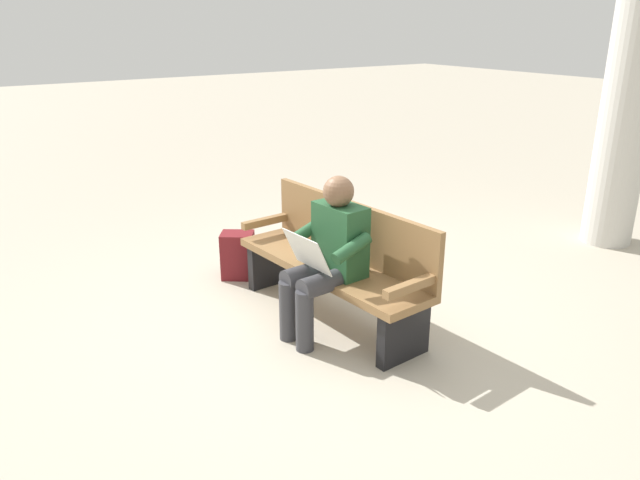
# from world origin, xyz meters

# --- Properties ---
(ground_plane) EXTENTS (40.00, 40.00, 0.00)m
(ground_plane) POSITION_xyz_m (0.00, 0.00, 0.00)
(ground_plane) COLOR #B7AD99
(bench_near) EXTENTS (1.83, 0.60, 0.90)m
(bench_near) POSITION_xyz_m (0.00, -0.07, 0.46)
(bench_near) COLOR olive
(bench_near) RESTS_ON ground
(person_seated) EXTENTS (0.59, 0.59, 1.18)m
(person_seated) POSITION_xyz_m (-0.19, 0.15, 0.63)
(person_seated) COLOR #23512D
(person_seated) RESTS_ON ground
(backpack) EXTENTS (0.35, 0.36, 0.42)m
(backpack) POSITION_xyz_m (1.11, 0.22, 0.21)
(backpack) COLOR maroon
(backpack) RESTS_ON ground
(support_pillar) EXTENTS (0.49, 0.49, 3.49)m
(support_pillar) POSITION_xyz_m (-0.22, -3.38, 1.75)
(support_pillar) COLOR beige
(support_pillar) RESTS_ON ground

